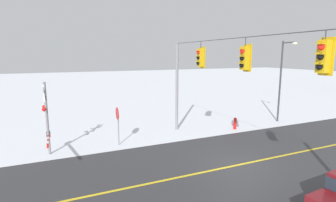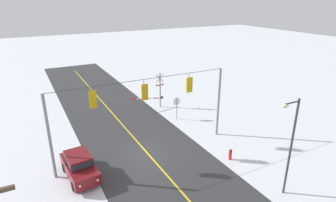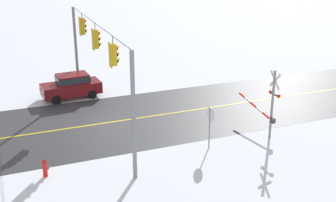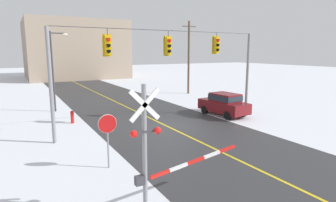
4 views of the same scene
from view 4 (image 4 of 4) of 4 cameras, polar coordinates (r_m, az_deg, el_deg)
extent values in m
plane|color=silver|center=(18.81, -0.18, -5.15)|extent=(160.00, 160.00, 0.00)
cube|color=#303033|center=(24.10, -7.08, -1.83)|extent=(9.00, 80.00, 0.01)
cube|color=gold|center=(24.10, -7.08, -1.82)|extent=(0.14, 72.00, 0.01)
cylinder|color=gray|center=(16.10, -22.59, 2.75)|extent=(0.20, 0.20, 6.20)
cylinder|color=gray|center=(22.46, 15.72, 5.00)|extent=(0.20, 0.20, 6.20)
cylinder|color=#38383D|center=(18.20, -0.19, 14.05)|extent=(14.00, 0.04, 0.04)
cylinder|color=#38383D|center=(16.68, -12.15, 13.49)|extent=(0.04, 0.04, 0.41)
cube|color=#C6990F|center=(16.65, -12.06, 10.94)|extent=(0.34, 0.28, 1.08)
cube|color=#C6990F|center=(16.80, -12.22, 10.93)|extent=(0.52, 0.03, 1.26)
sphere|color=red|center=(16.52, -11.94, 12.07)|extent=(0.24, 0.24, 0.24)
cube|color=#C6990F|center=(16.45, -11.88, 12.37)|extent=(0.26, 0.16, 0.03)
sphere|color=black|center=(16.51, -11.90, 10.96)|extent=(0.24, 0.24, 0.24)
cube|color=#C6990F|center=(16.44, -11.84, 11.26)|extent=(0.26, 0.16, 0.03)
sphere|color=black|center=(16.50, -11.86, 9.85)|extent=(0.24, 0.24, 0.24)
cube|color=#C6990F|center=(16.44, -11.80, 10.14)|extent=(0.26, 0.16, 0.03)
cylinder|color=#38383D|center=(18.23, 0.05, 13.41)|extent=(0.04, 0.04, 0.40)
cube|color=#C6990F|center=(18.20, 0.05, 11.09)|extent=(0.34, 0.28, 1.08)
cube|color=#C6990F|center=(18.34, -0.19, 11.08)|extent=(0.52, 0.03, 1.26)
sphere|color=red|center=(18.08, 0.29, 12.11)|extent=(0.24, 0.24, 0.24)
cube|color=#C6990F|center=(18.02, 0.40, 12.39)|extent=(0.26, 0.16, 0.03)
sphere|color=black|center=(18.07, 0.29, 11.10)|extent=(0.24, 0.24, 0.24)
cube|color=#C6990F|center=(18.01, 0.40, 11.37)|extent=(0.26, 0.16, 0.03)
sphere|color=black|center=(18.07, 0.29, 10.08)|extent=(0.24, 0.24, 0.24)
cube|color=#C6990F|center=(18.00, 0.40, 10.35)|extent=(0.26, 0.16, 0.03)
cylinder|color=#38383D|center=(20.38, 9.83, 13.04)|extent=(0.04, 0.04, 0.31)
cube|color=#C6990F|center=(20.36, 9.77, 11.09)|extent=(0.34, 0.28, 1.08)
cube|color=#C6990F|center=(20.48, 9.48, 11.09)|extent=(0.52, 0.03, 1.26)
sphere|color=red|center=(20.25, 10.07, 11.99)|extent=(0.24, 0.24, 0.24)
cube|color=#C6990F|center=(20.20, 10.20, 12.23)|extent=(0.26, 0.16, 0.03)
sphere|color=black|center=(20.24, 10.04, 11.09)|extent=(0.24, 0.24, 0.24)
cube|color=#C6990F|center=(20.19, 10.17, 11.33)|extent=(0.26, 0.16, 0.03)
sphere|color=black|center=(20.24, 10.01, 10.18)|extent=(0.24, 0.24, 0.24)
cube|color=#C6990F|center=(20.18, 10.14, 10.42)|extent=(0.26, 0.16, 0.03)
cylinder|color=gray|center=(12.29, -12.03, -8.09)|extent=(0.07, 0.07, 2.30)
cylinder|color=#B71414|center=(12.03, -12.12, -4.52)|extent=(0.76, 0.03, 0.76)
cylinder|color=white|center=(12.05, -12.14, -4.50)|extent=(0.80, 0.02, 0.80)
cylinder|color=gray|center=(8.56, -4.72, -9.99)|extent=(0.14, 0.14, 4.00)
cube|color=white|center=(8.15, -4.72, -0.80)|extent=(0.98, 0.04, 0.98)
cube|color=white|center=(8.15, -4.72, -0.80)|extent=(0.98, 0.04, 0.98)
cube|color=#38383D|center=(8.34, -4.67, -6.20)|extent=(0.80, 0.06, 0.08)
sphere|color=red|center=(8.15, -6.94, -6.64)|extent=(0.22, 0.22, 0.22)
sphere|color=red|center=(8.45, -2.14, -5.96)|extent=(0.22, 0.22, 0.22)
cube|color=red|center=(9.10, -1.60, -14.54)|extent=(0.68, 0.08, 0.19)
cube|color=white|center=(9.36, 2.14, -13.21)|extent=(0.68, 0.08, 0.19)
cube|color=red|center=(9.66, 5.61, -11.91)|extent=(0.68, 0.08, 0.19)
cube|color=white|center=(10.00, 8.83, -10.65)|extent=(0.68, 0.08, 0.19)
cube|color=red|center=(10.37, 11.80, -9.45)|extent=(0.68, 0.08, 0.19)
cube|color=#38383D|center=(8.85, -5.74, -15.65)|extent=(0.28, 0.20, 0.28)
cube|color=maroon|center=(22.33, 11.12, -1.02)|extent=(2.06, 4.22, 0.80)
cube|color=maroon|center=(22.10, 11.45, 0.70)|extent=(1.65, 2.24, 0.64)
cube|color=#232D38|center=(22.10, 11.45, 0.70)|extent=(1.69, 2.32, 0.40)
sphere|color=#EFEACC|center=(23.44, 6.58, -0.25)|extent=(0.16, 0.16, 0.16)
sphere|color=#EFEACC|center=(24.18, 8.67, 0.02)|extent=(0.16, 0.16, 0.16)
cylinder|color=black|center=(22.79, 7.41, -1.72)|extent=(0.27, 0.65, 0.64)
cylinder|color=black|center=(23.84, 10.33, -1.27)|extent=(0.27, 0.65, 0.64)
cylinder|color=black|center=(20.98, 11.94, -2.87)|extent=(0.27, 0.65, 0.64)
cylinder|color=black|center=(22.12, 14.87, -2.33)|extent=(0.27, 0.65, 0.64)
cylinder|color=#38383D|center=(24.82, -22.22, 5.42)|extent=(0.14, 0.14, 6.50)
cylinder|color=#38383D|center=(24.87, -21.41, 12.64)|extent=(1.10, 0.09, 0.09)
ellipsoid|color=beige|center=(24.95, -20.12, 12.48)|extent=(0.44, 0.28, 0.22)
cylinder|color=red|center=(20.67, -18.74, -3.30)|extent=(0.22, 0.22, 0.70)
sphere|color=red|center=(20.58, -18.81, -2.19)|extent=(0.24, 0.24, 0.24)
cylinder|color=red|center=(20.53, -18.68, -3.29)|extent=(0.09, 0.10, 0.09)
cylinder|color=brown|center=(33.12, 4.20, 8.66)|extent=(0.24, 0.24, 8.29)
cube|color=#4C3A28|center=(33.22, 4.28, 14.78)|extent=(1.80, 0.10, 0.10)
cube|color=gray|center=(57.27, -18.37, 9.79)|extent=(17.03, 15.91, 10.37)
camera|label=1|loc=(20.15, 39.29, 9.15)|focal=28.28mm
camera|label=2|loc=(38.82, -3.41, 20.49)|focal=30.16mm
camera|label=3|loc=(27.12, -68.14, 16.02)|focal=46.93mm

